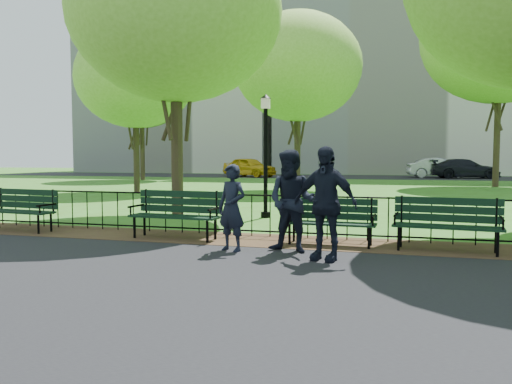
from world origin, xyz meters
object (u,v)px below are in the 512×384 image
(park_bench_left_a, at_px, (177,209))
(park_bench_left_b, at_px, (21,205))
(lamppost, at_px, (266,151))
(park_bench_right_a, at_px, (447,218))
(sedan_silver, at_px, (438,168))
(tree_near_w, at_px, (175,11))
(taxi, at_px, (249,167))
(tree_mid_w, at_px, (135,78))
(tree_far_w, at_px, (141,87))
(person_left, at_px, (232,208))
(tree_far_c, at_px, (298,67))
(person_mid, at_px, (292,201))
(tree_far_e, at_px, (500,37))
(person_right, at_px, (325,203))
(park_bench_main, at_px, (311,213))
(sedan_dark, at_px, (465,169))

(park_bench_left_a, xyz_separation_m, park_bench_left_b, (-3.87, 0.05, -0.02))
(park_bench_left_b, xyz_separation_m, lamppost, (4.72, 3.95, 1.26))
(park_bench_right_a, relative_size, sedan_silver, 0.39)
(tree_near_w, height_order, taxi, tree_near_w)
(park_bench_left_a, distance_m, park_bench_left_b, 3.87)
(park_bench_right_a, distance_m, tree_mid_w, 18.41)
(tree_far_w, xyz_separation_m, person_left, (15.18, -24.87, -6.02))
(lamppost, xyz_separation_m, tree_far_c, (-1.30, 11.47, 4.31))
(lamppost, distance_m, person_mid, 5.23)
(taxi, bearing_deg, tree_near_w, -142.80)
(park_bench_left_a, height_order, tree_far_c, tree_far_c)
(tree_far_e, bearing_deg, lamppost, -117.21)
(park_bench_right_a, distance_m, person_right, 2.43)
(lamppost, bearing_deg, sedan_silver, 76.93)
(lamppost, xyz_separation_m, tree_near_w, (-2.45, -0.46, 3.85))
(lamppost, distance_m, tree_near_w, 4.58)
(tree_mid_w, xyz_separation_m, tree_far_w, (-5.98, 11.67, 1.34))
(tree_far_w, relative_size, sedan_silver, 2.01)
(tree_far_e, relative_size, taxi, 2.46)
(lamppost, xyz_separation_m, taxi, (-8.51, 27.43, -1.01))
(park_bench_main, relative_size, lamppost, 0.54)
(park_bench_left_a, relative_size, lamppost, 0.57)
(tree_far_e, relative_size, sedan_silver, 2.47)
(tree_near_w, height_order, tree_far_e, tree_far_e)
(tree_far_c, relative_size, tree_far_e, 0.74)
(park_bench_left_b, bearing_deg, person_left, -4.94)
(park_bench_left_a, relative_size, person_mid, 1.07)
(park_bench_left_a, height_order, sedan_dark, sedan_dark)
(park_bench_left_b, relative_size, person_mid, 1.04)
(tree_far_w, height_order, person_right, tree_far_w)
(lamppost, bearing_deg, person_left, -82.32)
(lamppost, relative_size, tree_far_e, 0.28)
(park_bench_left_a, relative_size, sedan_silver, 0.40)
(tree_far_c, bearing_deg, lamppost, -83.53)
(park_bench_left_a, bearing_deg, park_bench_left_b, -177.09)
(person_mid, relative_size, person_right, 0.97)
(park_bench_main, height_order, tree_mid_w, tree_mid_w)
(tree_near_w, distance_m, sedan_silver, 31.83)
(park_bench_main, xyz_separation_m, lamppost, (-1.93, 3.97, 1.24))
(lamppost, relative_size, tree_near_w, 0.41)
(tree_far_w, height_order, person_mid, tree_far_w)
(park_bench_left_b, xyz_separation_m, person_right, (7.09, -1.41, 0.34))
(sedan_silver, bearing_deg, person_left, 161.65)
(tree_far_c, distance_m, person_right, 18.01)
(person_left, xyz_separation_m, sedan_silver, (6.19, 34.60, 0.03))
(park_bench_left_b, bearing_deg, tree_far_e, 63.57)
(tree_far_e, height_order, person_right, tree_far_e)
(sedan_dark, bearing_deg, person_left, 156.65)
(person_left, bearing_deg, park_bench_left_a, 166.16)
(tree_far_c, distance_m, taxi, 18.30)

